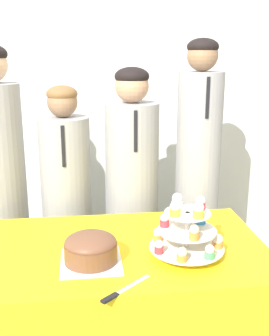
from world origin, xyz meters
TOP-DOWN VIEW (x-y plane):
  - wall_back at (0.00, 1.70)m, footprint 9.00×0.06m
  - table at (0.00, 0.38)m, footprint 1.37×0.76m
  - round_cake at (-0.08, 0.25)m, footprint 0.24×0.24m
  - cake_knife at (0.01, 0.02)m, footprint 0.20×0.17m
  - cupcake_stand at (0.31, 0.27)m, footprint 0.31×0.31m
  - student_0 at (-0.57, 1.02)m, footprint 0.29×0.30m
  - student_1 at (-0.20, 1.02)m, footprint 0.28×0.29m
  - student_2 at (0.18, 1.02)m, footprint 0.30×0.31m
  - student_3 at (0.57, 1.02)m, footprint 0.26×0.26m

SIDE VIEW (x-z plane):
  - table at x=0.00m, z-range 0.00..0.73m
  - student_1 at x=-0.20m, z-range -0.04..1.34m
  - student_2 at x=0.18m, z-range -0.04..1.43m
  - cake_knife at x=0.01m, z-range 0.73..0.74m
  - student_0 at x=-0.57m, z-range -0.03..1.56m
  - student_3 at x=0.57m, z-range -0.03..1.59m
  - round_cake at x=-0.08m, z-range 0.73..0.86m
  - cupcake_stand at x=0.31m, z-range 0.72..0.97m
  - wall_back at x=0.00m, z-range 0.00..2.70m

